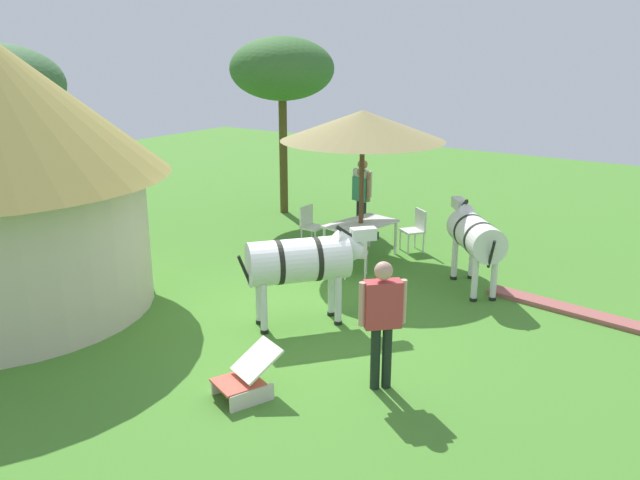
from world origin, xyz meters
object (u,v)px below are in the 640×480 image
standing_watcher (382,314)px  patio_dining_table (361,227)px  guest_behind_table (362,189)px  striped_lounge_chair (246,377)px  shade_umbrella (363,126)px  acacia_tree_right_background (282,70)px  patio_chair_near_hut (356,252)px  zebra_by_umbrella (475,236)px  patio_chair_east_end (310,224)px  patio_chair_near_lawn (416,227)px  guest_beside_umbrella (361,194)px  zebra_nearest_camera (302,261)px

standing_watcher → patio_dining_table: bearing=79.3°
guest_behind_table → striped_lounge_chair: size_ratio=1.83×
shade_umbrella → acacia_tree_right_background: size_ratio=0.74×
patio_chair_near_hut → zebra_by_umbrella: zebra_by_umbrella is taller
guest_behind_table → striped_lounge_chair: guest_behind_table is taller
patio_chair_near_hut → guest_behind_table: bearing=92.1°
patio_chair_east_end → patio_chair_near_lawn: bearing=117.3°
patio_dining_table → acacia_tree_right_background: 5.11m
guest_beside_umbrella → guest_behind_table: guest_behind_table is taller
patio_dining_table → patio_chair_near_hut: patio_chair_near_hut is taller
standing_watcher → zebra_nearest_camera: bearing=107.9°
guest_behind_table → standing_watcher: size_ratio=1.00×
patio_dining_table → patio_chair_east_end: size_ratio=1.81×
guest_behind_table → acacia_tree_right_background: (0.40, 2.62, 2.61)m
patio_chair_near_hut → standing_watcher: standing_watcher is taller
patio_dining_table → striped_lounge_chair: (-5.61, -1.71, -0.40)m
shade_umbrella → patio_chair_near_hut: size_ratio=3.65×
acacia_tree_right_background → zebra_by_umbrella: bearing=-111.7°
patio_chair_near_lawn → standing_watcher: (-5.51, -2.27, 0.52)m
patio_chair_east_end → zebra_nearest_camera: bearing=33.5°
zebra_nearest_camera → patio_chair_near_lawn: bearing=132.4°
guest_beside_umbrella → acacia_tree_right_background: acacia_tree_right_background is taller
patio_chair_near_lawn → acacia_tree_right_background: acacia_tree_right_background is taller
guest_beside_umbrella → zebra_by_umbrella: (-1.95, -3.54, 0.07)m
patio_chair_east_end → zebra_by_umbrella: size_ratio=0.52×
patio_chair_east_end → guest_beside_umbrella: (1.56, -0.34, 0.41)m
zebra_nearest_camera → patio_chair_east_end: bearing=163.0°
patio_chair_near_hut → guest_behind_table: (2.81, 1.56, 0.51)m
guest_behind_table → standing_watcher: (-6.13, -3.99, 0.00)m
shade_umbrella → standing_watcher: (-4.46, -3.01, -1.68)m
guest_beside_umbrella → standing_watcher: (-6.03, -3.95, 0.11)m
patio_chair_east_end → guest_behind_table: 1.77m
guest_behind_table → zebra_by_umbrella: 4.13m
patio_chair_near_hut → guest_beside_umbrella: size_ratio=0.58×
patio_chair_east_end → striped_lounge_chair: size_ratio=0.95×
zebra_nearest_camera → standing_watcher: bearing=11.9°
patio_chair_east_end → guest_behind_table: bearing=169.7°
guest_beside_umbrella → patio_chair_near_lawn: bearing=-0.9°
patio_dining_table → zebra_nearest_camera: (-3.41, -0.98, 0.39)m
shade_umbrella → striped_lounge_chair: size_ratio=3.48×
guest_behind_table → striped_lounge_chair: bearing=-45.9°
guest_behind_table → patio_chair_east_end: bearing=-76.4°
standing_watcher → patio_chair_east_end: bearing=89.2°
patio_dining_table → zebra_by_umbrella: (-0.39, -2.60, 0.34)m
striped_lounge_chair → zebra_nearest_camera: (2.20, 0.73, 0.79)m
patio_chair_near_hut → patio_chair_east_end: size_ratio=1.00×
striped_lounge_chair → zebra_by_umbrella: bearing=-78.3°
zebra_by_umbrella → acacia_tree_right_background: 7.17m
shade_umbrella → acacia_tree_right_background: (2.07, 3.60, 0.92)m
patio_chair_near_hut → acacia_tree_right_background: acacia_tree_right_background is taller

